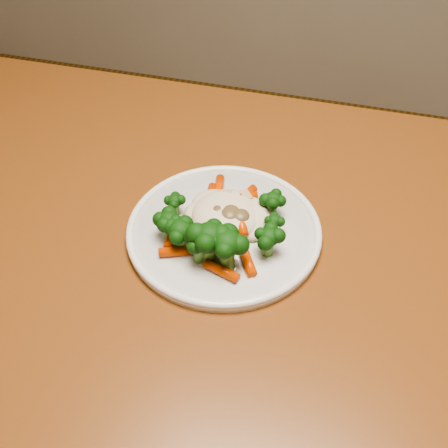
% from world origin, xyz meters
% --- Properties ---
extents(dining_table, '(1.17, 0.78, 0.75)m').
position_xyz_m(dining_table, '(-0.00, -0.09, 0.65)').
color(dining_table, brown).
rests_on(dining_table, ground).
extents(plate, '(0.25, 0.25, 0.01)m').
position_xyz_m(plate, '(0.00, -0.04, 0.76)').
color(plate, white).
rests_on(plate, dining_table).
extents(meal, '(0.17, 0.18, 0.05)m').
position_xyz_m(meal, '(0.00, -0.06, 0.78)').
color(meal, beige).
rests_on(meal, plate).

